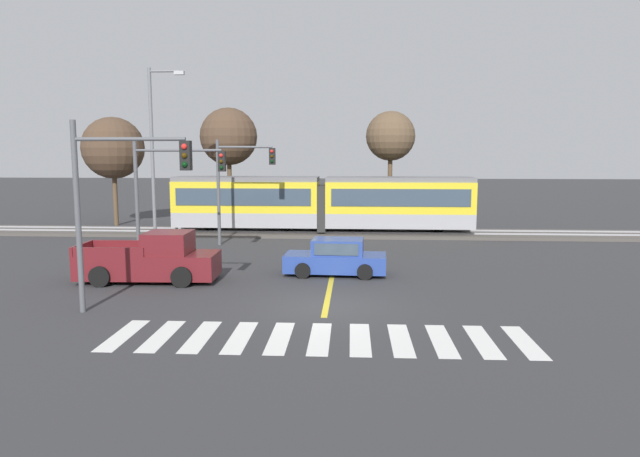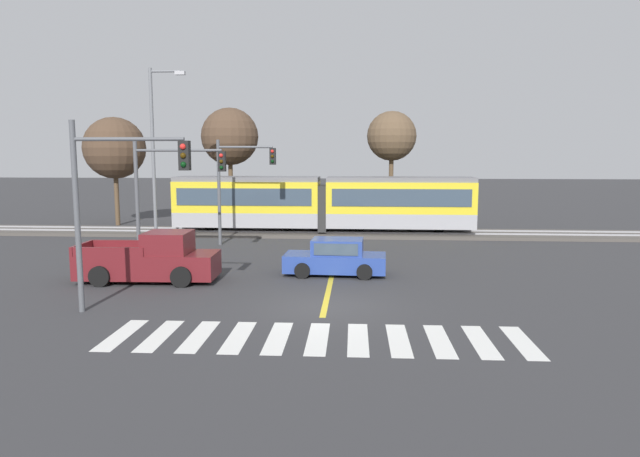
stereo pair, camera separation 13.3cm
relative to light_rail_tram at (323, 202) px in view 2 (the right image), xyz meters
name	(u,v)px [view 2 (the right image)]	position (x,y,z in m)	size (l,w,h in m)	color
ground_plane	(325,306)	(1.13, -17.02, -2.05)	(200.00, 200.00, 0.00)	#333335
track_bed	(341,233)	(1.13, 0.01, -1.96)	(120.00, 4.00, 0.18)	#4C4742
rail_near	(341,232)	(1.13, -0.71, -1.82)	(120.00, 0.08, 0.10)	#939399
rail_far	(341,229)	(1.13, 0.73, -1.82)	(120.00, 0.08, 0.10)	#939399
light_rail_tram	(323,202)	(0.00, 0.00, 0.00)	(18.50, 2.64, 3.43)	#9E9EA3
crosswalk_stripe_0	(121,335)	(-4.37, -20.39, -2.04)	(0.56, 2.80, 0.01)	silver
crosswalk_stripe_1	(160,335)	(-3.27, -20.38, -2.04)	(0.56, 2.80, 0.01)	silver
crosswalk_stripe_2	(199,336)	(-2.17, -20.37, -2.04)	(0.56, 2.80, 0.01)	silver
crosswalk_stripe_3	(238,337)	(-1.07, -20.36, -2.04)	(0.56, 2.80, 0.01)	silver
crosswalk_stripe_4	(278,338)	(0.03, -20.35, -2.04)	(0.56, 2.80, 0.01)	silver
crosswalk_stripe_5	(318,338)	(1.13, -20.34, -2.04)	(0.56, 2.80, 0.01)	silver
crosswalk_stripe_6	(358,339)	(2.23, -20.33, -2.04)	(0.56, 2.80, 0.01)	silver
crosswalk_stripe_7	(399,340)	(3.33, -20.32, -2.04)	(0.56, 2.80, 0.01)	silver
crosswalk_stripe_8	(439,341)	(4.43, -20.31, -2.04)	(0.56, 2.80, 0.01)	silver
crosswalk_stripe_9	(481,341)	(5.53, -20.30, -2.04)	(0.56, 2.80, 0.01)	silver
crosswalk_stripe_10	(522,342)	(6.63, -20.29, -2.04)	(0.56, 2.80, 0.01)	silver
lane_centre_line	(334,266)	(1.13, -10.17, -2.05)	(0.20, 16.35, 0.01)	gold
sedan_crossing	(335,258)	(1.27, -11.99, -1.35)	(4.27, 2.05, 1.52)	#284293
pickup_truck	(152,260)	(-5.93, -13.71, -1.21)	(5.47, 2.38, 1.98)	maroon
traffic_light_mid_left	(169,182)	(-6.45, -9.87, 1.70)	(4.25, 0.38, 5.60)	#515459
traffic_light_near_left	(114,189)	(-5.35, -18.18, 1.89)	(3.75, 0.38, 6.06)	#515459
traffic_light_far_left	(238,176)	(-4.36, -4.51, 1.77)	(3.25, 0.38, 5.79)	#515459
street_lamp_west	(156,145)	(-9.48, -2.96, 3.46)	(2.12, 0.28, 9.85)	slate
bare_tree_far_west	(115,148)	(-14.84, 3.72, 3.37)	(4.28, 4.28, 7.58)	brown
bare_tree_west	(230,137)	(-6.98, 5.15, 4.17)	(4.06, 4.06, 8.28)	brown
bare_tree_east	(392,137)	(4.51, 5.63, 4.19)	(3.49, 3.49, 8.03)	brown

